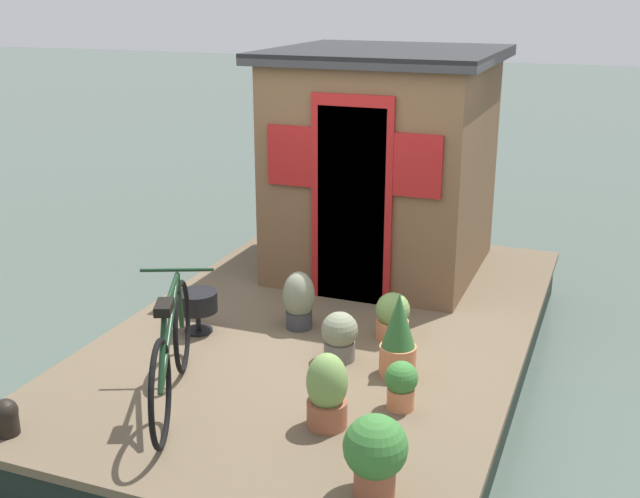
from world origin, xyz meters
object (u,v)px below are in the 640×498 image
Objects in this scene: potted_plant_fern at (401,384)px; potted_plant_geranium at (375,452)px; charcoal_grill at (197,304)px; mooring_bollard at (6,417)px; houseboat_cabin at (384,162)px; potted_plant_succulent at (393,316)px; potted_plant_basil at (327,392)px; potted_plant_lavender at (340,336)px; potted_plant_mint at (398,336)px; bicycle at (172,352)px; potted_plant_sage at (299,300)px.

potted_plant_geranium is at bearing -172.73° from potted_plant_fern.
charcoal_grill reaches higher than mooring_bollard.
charcoal_grill is at bearing 155.70° from houseboat_cabin.
houseboat_cabin is at bearing 20.01° from potted_plant_succulent.
potted_plant_succulent is at bearing -0.39° from potted_plant_basil.
potted_plant_lavender is 0.57m from potted_plant_succulent.
mooring_bollard is (-1.65, 2.02, -0.17)m from potted_plant_mint.
houseboat_cabin is 2.90m from potted_plant_fern.
potted_plant_geranium is 1.44m from potted_plant_mint.
houseboat_cabin reaches higher than potted_plant_geranium.
potted_plant_basil is (0.09, -1.04, -0.13)m from bicycle.
potted_plant_succulent is (-1.56, -0.57, -0.87)m from houseboat_cabin.
potted_plant_lavender is 1.10× the size of charcoal_grill.
charcoal_grill is (1.54, 1.96, -0.02)m from potted_plant_geranium.
potted_plant_geranium is 2.05m from potted_plant_succulent.
potted_plant_mint is 0.48m from potted_plant_lavender.
potted_plant_succulent is (1.51, -1.05, -0.19)m from bicycle.
potted_plant_basil is 1.46× the size of charcoal_grill.
potted_plant_lavender is at bearing 15.14° from potted_plant_basil.
potted_plant_basil is at bearing 40.78° from potted_plant_geranium.
bicycle reaches higher than mooring_bollard.
bicycle is 1.57m from potted_plant_mint.
potted_plant_sage is at bearing 96.16° from potted_plant_succulent.
potted_plant_succulent is at bearing -159.99° from houseboat_cabin.
potted_plant_lavender is 2.32m from mooring_bollard.
potted_plant_mint is at bearing -160.07° from houseboat_cabin.
mooring_bollard is at bearing 118.63° from potted_plant_fern.
houseboat_cabin reaches higher than potted_plant_fern.
potted_plant_lavender is at bearing 81.22° from potted_plant_mint.
potted_plant_mint is 1.81× the size of charcoal_grill.
potted_plant_succulent is (1.42, -0.01, -0.05)m from potted_plant_basil.
potted_plant_geranium is 0.95× the size of potted_plant_basil.
bicycle reaches higher than potted_plant_fern.
mooring_bollard is (-1.78, 0.33, -0.12)m from charcoal_grill.
mooring_bollard is at bearing 114.15° from potted_plant_basil.
potted_plant_sage reaches higher than potted_plant_lavender.
potted_plant_mint is at bearing 18.39° from potted_plant_fern.
potted_plant_succulent is at bearing 19.74° from potted_plant_mint.
potted_plant_sage is at bearing 49.42° from potted_plant_fern.
potted_plant_fern is 1.10m from potted_plant_succulent.
potted_plant_basil is 1.33× the size of potted_plant_lavender.
potted_plant_lavender reaches higher than charcoal_grill.
houseboat_cabin is 4.40× the size of potted_plant_sage.
houseboat_cabin reaches higher than potted_plant_basil.
potted_plant_lavender is (1.48, 0.74, -0.07)m from potted_plant_geranium.
charcoal_grill is (-0.37, 0.72, 0.00)m from potted_plant_sage.
bicycle reaches higher than potted_plant_succulent.
potted_plant_fern is at bearing -107.83° from charcoal_grill.
potted_plant_fern is at bearing -130.76° from potted_plant_lavender.
houseboat_cabin is at bearing 19.93° from potted_plant_mint.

